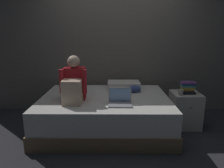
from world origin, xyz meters
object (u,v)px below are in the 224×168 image
object	(u,v)px
bed	(105,113)
mug	(181,92)
person_sitting	(74,84)
book_stack	(188,88)
nightstand	(185,110)
laptop	(120,100)
clothes_pile	(132,88)
pillow	(124,85)

from	to	relation	value
bed	mug	world-z (taller)	mug
person_sitting	book_stack	distance (m)	1.77
bed	nightstand	bearing A→B (deg)	4.04
laptop	book_stack	xyz separation A→B (m)	(1.08, 0.44, 0.07)
mug	clothes_pile	xyz separation A→B (m)	(-0.72, 0.34, -0.02)
clothes_pile	person_sitting	bearing A→B (deg)	-149.29
person_sitting	bed	bearing A→B (deg)	25.70
bed	nightstand	distance (m)	1.30
book_stack	clothes_pile	world-z (taller)	book_stack
nightstand	mug	distance (m)	0.37
mug	book_stack	bearing A→B (deg)	37.82
laptop	mug	bearing A→B (deg)	19.32
book_stack	clothes_pile	distance (m)	0.89
bed	mug	bearing A→B (deg)	-1.38
nightstand	laptop	bearing A→B (deg)	-157.23
nightstand	laptop	world-z (taller)	laptop
pillow	clothes_pile	xyz separation A→B (m)	(0.13, -0.14, -0.01)
bed	laptop	bearing A→B (deg)	-57.99
nightstand	clothes_pile	size ratio (longest dim) A/B	1.89
laptop	bed	bearing A→B (deg)	122.01
mug	clothes_pile	world-z (taller)	mug
nightstand	laptop	xyz separation A→B (m)	(-1.08, -0.45, 0.31)
pillow	mug	bearing A→B (deg)	-29.20
bed	person_sitting	xyz separation A→B (m)	(-0.44, -0.21, 0.52)
nightstand	laptop	distance (m)	1.21
person_sitting	pillow	bearing A→B (deg)	41.33
bed	book_stack	world-z (taller)	book_stack
bed	laptop	size ratio (longest dim) A/B	6.25
bed	book_stack	distance (m)	1.37
bed	book_stack	xyz separation A→B (m)	(1.30, 0.08, 0.40)
mug	clothes_pile	distance (m)	0.80
nightstand	person_sitting	distance (m)	1.83
person_sitting	mug	bearing A→B (deg)	6.45
person_sitting	nightstand	bearing A→B (deg)	9.85
mug	pillow	bearing A→B (deg)	150.80
person_sitting	pillow	distance (m)	1.02
person_sitting	mug	size ratio (longest dim) A/B	7.28
pillow	book_stack	bearing A→B (deg)	-20.69
book_stack	nightstand	bearing A→B (deg)	105.99
nightstand	pillow	distance (m)	1.10
bed	book_stack	size ratio (longest dim) A/B	8.46
bed	book_stack	bearing A→B (deg)	3.34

